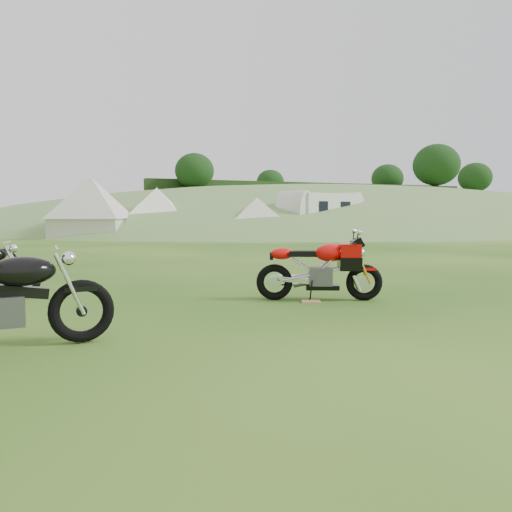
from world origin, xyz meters
name	(u,v)px	position (x,y,z in m)	size (l,w,h in m)	color
ground	(287,331)	(0.00, 0.00, 0.00)	(120.00, 120.00, 0.00)	#1D4C10
hillside	(320,225)	(24.00, 40.00, 0.00)	(80.00, 64.00, 8.00)	#619049
hedgerow	(320,225)	(24.00, 40.00, 0.00)	(36.00, 1.20, 8.60)	black
sport_motorcycle	(319,265)	(1.36, 1.60, 0.55)	(1.84, 0.46, 1.11)	red
plywood_board	(311,301)	(1.16, 1.49, 0.01)	(0.28, 0.22, 0.02)	tan
vintage_moto_a	(1,296)	(-2.93, 0.38, 0.54)	(2.05, 0.48, 1.08)	black
tent_left	(92,210)	(-0.19, 21.76, 1.46)	(3.37, 3.37, 2.92)	beige
tent_mid	(157,212)	(3.39, 22.82, 1.34)	(3.08, 3.08, 2.67)	white
tent_right	(257,216)	(7.75, 18.83, 1.14)	(2.64, 2.64, 2.29)	beige
caravan	(321,215)	(11.75, 19.11, 1.20)	(5.12, 2.29, 2.40)	silver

